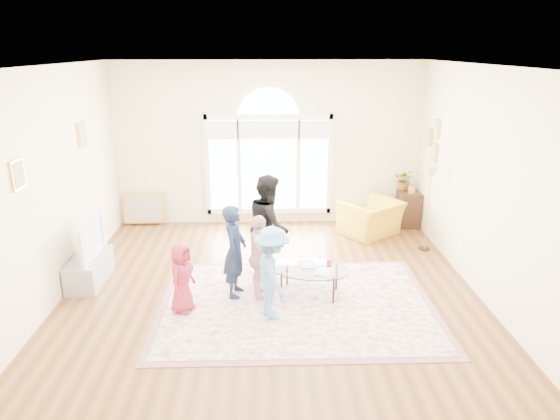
{
  "coord_description": "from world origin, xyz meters",
  "views": [
    {
      "loc": [
        -0.06,
        -6.69,
        3.43
      ],
      "look_at": [
        0.15,
        0.3,
        1.14
      ],
      "focal_mm": 32.0,
      "sensor_mm": 36.0,
      "label": 1
    }
  ],
  "objects_px": {
    "armchair": "(371,218)",
    "area_rug": "(297,304)",
    "tv_console": "(90,270)",
    "television": "(86,239)",
    "coffee_table": "(310,269)"
  },
  "relations": [
    {
      "from": "armchair",
      "to": "area_rug",
      "type": "bearing_deg",
      "value": 23.64
    },
    {
      "from": "area_rug",
      "to": "tv_console",
      "type": "xyz_separation_m",
      "value": [
        -3.11,
        0.79,
        0.2
      ]
    },
    {
      "from": "armchair",
      "to": "television",
      "type": "bearing_deg",
      "value": -13.91
    },
    {
      "from": "area_rug",
      "to": "tv_console",
      "type": "height_order",
      "value": "tv_console"
    },
    {
      "from": "area_rug",
      "to": "coffee_table",
      "type": "relative_size",
      "value": 2.77
    },
    {
      "from": "tv_console",
      "to": "armchair",
      "type": "relative_size",
      "value": 0.98
    },
    {
      "from": "area_rug",
      "to": "television",
      "type": "relative_size",
      "value": 3.51
    },
    {
      "from": "area_rug",
      "to": "television",
      "type": "distance_m",
      "value": 3.28
    },
    {
      "from": "area_rug",
      "to": "tv_console",
      "type": "relative_size",
      "value": 3.6
    },
    {
      "from": "coffee_table",
      "to": "armchair",
      "type": "height_order",
      "value": "armchair"
    },
    {
      "from": "tv_console",
      "to": "coffee_table",
      "type": "relative_size",
      "value": 0.77
    },
    {
      "from": "tv_console",
      "to": "coffee_table",
      "type": "distance_m",
      "value": 3.35
    },
    {
      "from": "area_rug",
      "to": "coffee_table",
      "type": "xyz_separation_m",
      "value": [
        0.2,
        0.3,
        0.39
      ]
    },
    {
      "from": "area_rug",
      "to": "tv_console",
      "type": "distance_m",
      "value": 3.21
    },
    {
      "from": "coffee_table",
      "to": "armchair",
      "type": "distance_m",
      "value": 2.77
    }
  ]
}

